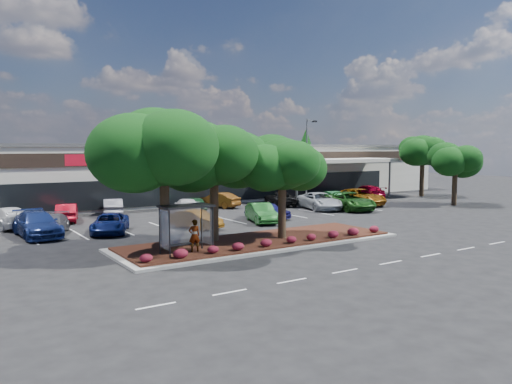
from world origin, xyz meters
TOP-DOWN VIEW (x-y plane):
  - ground at (0.00, 0.00)m, footprint 160.00×160.00m
  - retail_store at (0.06, 33.91)m, footprint 80.40×25.20m
  - landscape_island at (-2.00, 4.00)m, footprint 18.00×6.00m
  - lane_markings at (-0.14, 10.42)m, footprint 33.12×20.06m
  - shrub_row at (-2.00, 1.90)m, footprint 17.00×0.80m
  - bus_shelter at (-7.50, 2.95)m, footprint 2.75×1.55m
  - island_tree_west at (-8.00, 4.50)m, footprint 7.20×7.20m
  - island_tree_mid at (-4.50, 5.20)m, footprint 6.60×6.60m
  - island_tree_east at (-0.50, 3.70)m, footprint 5.80×5.80m
  - tree_east_near at (26.00, 10.00)m, footprint 5.60×5.60m
  - tree_east_far at (31.00, 18.00)m, footprint 6.40×6.40m
  - conifer_north_east at (34.00, 44.00)m, footprint 3.96×3.96m
  - person_waiting at (-6.98, 2.91)m, footprint 0.70×0.51m
  - light_pole at (12.30, 16.96)m, footprint 1.41×0.78m
  - car_0 at (-13.03, 14.03)m, footprint 2.64×5.83m
  - car_1 at (-12.08, 14.44)m, footprint 3.53×5.05m
  - car_2 at (-8.57, 12.77)m, footprint 4.02×5.35m
  - car_3 at (-2.71, 11.18)m, footprint 2.84×4.36m
  - car_4 at (4.49, 12.49)m, footprint 2.70×4.46m
  - car_5 at (2.89, 11.07)m, footprint 2.98×4.89m
  - car_6 at (12.15, 14.87)m, footprint 4.08×6.29m
  - car_7 at (14.30, 13.03)m, footprint 4.09×6.56m
  - car_8 at (17.97, 15.34)m, footprint 3.21×6.22m
  - car_9 at (-14.28, 19.10)m, footprint 3.46×5.71m
  - car_10 at (-9.82, 20.01)m, footprint 2.64×4.64m
  - car_11 at (-5.62, 21.53)m, footprint 2.75×4.76m
  - car_12 at (0.02, 18.64)m, footprint 3.40×5.24m
  - car_13 at (1.63, 20.30)m, footprint 2.36×4.21m
  - car_14 at (4.83, 21.55)m, footprint 3.22×4.72m
  - car_15 at (10.90, 19.57)m, footprint 4.03×5.62m
  - car_16 at (16.21, 17.89)m, footprint 1.94×4.28m
  - car_17 at (23.24, 19.56)m, footprint 3.29×5.68m

SIDE VIEW (x-z plane):
  - ground at x=0.00m, z-range 0.00..0.00m
  - lane_markings at x=-0.14m, z-range 0.00..0.01m
  - landscape_island at x=-2.00m, z-range -0.01..0.25m
  - shrub_row at x=-2.00m, z-range 0.26..0.76m
  - car_2 at x=-8.57m, z-range 0.00..1.35m
  - car_13 at x=1.63m, z-range 0.00..1.35m
  - car_3 at x=-2.71m, z-range 0.00..1.36m
  - car_1 at x=-12.08m, z-range 0.00..1.36m
  - car_16 at x=16.21m, z-range 0.00..1.36m
  - car_12 at x=0.02m, z-range 0.00..1.41m
  - car_4 at x=4.49m, z-range 0.00..1.42m
  - car_15 at x=10.90m, z-range 0.00..1.42m
  - car_10 at x=-9.82m, z-range 0.00..1.45m
  - car_14 at x=4.83m, z-range 0.00..1.47m
  - car_11 at x=-5.62m, z-range 0.00..1.48m
  - car_5 at x=2.89m, z-range 0.00..1.52m
  - car_9 at x=-14.28m, z-range 0.00..1.55m
  - car_17 at x=23.24m, z-range 0.00..1.55m
  - car_6 at x=12.15m, z-range 0.00..1.61m
  - car_0 at x=-13.03m, z-range 0.00..1.66m
  - car_8 at x=17.97m, z-range 0.00..1.68m
  - car_7 at x=14.30m, z-range 0.00..1.69m
  - person_waiting at x=-6.98m, z-range 0.26..2.03m
  - bus_shelter at x=-7.50m, z-range 1.01..3.60m
  - retail_store at x=0.06m, z-range 0.03..6.28m
  - tree_east_near at x=26.00m, z-range 0.00..6.51m
  - island_tree_east at x=-0.50m, z-range 0.26..6.76m
  - tree_east_far at x=31.00m, z-range 0.00..7.62m
  - light_pole at x=12.30m, z-range -0.53..8.15m
  - island_tree_mid at x=-4.50m, z-range 0.26..7.58m
  - island_tree_west at x=-8.00m, z-range 0.26..8.15m
  - conifer_north_east at x=34.00m, z-range 0.00..9.00m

